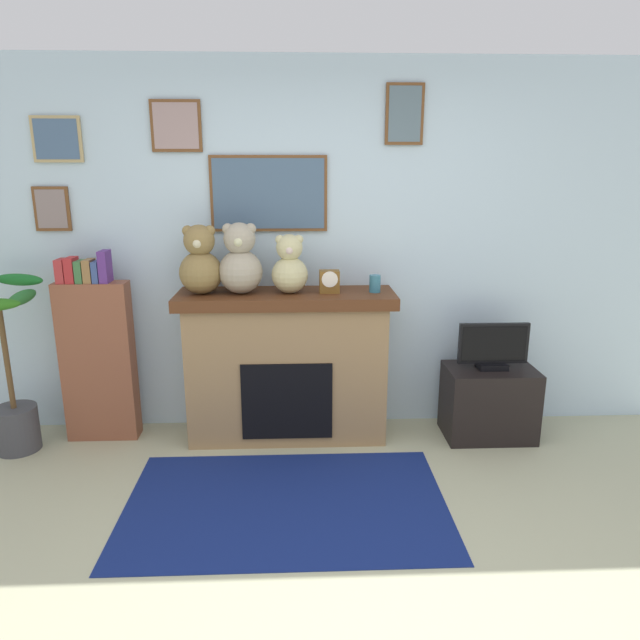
{
  "coord_description": "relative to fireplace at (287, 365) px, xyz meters",
  "views": [
    {
      "loc": [
        -0.17,
        -2.1,
        1.88
      ],
      "look_at": [
        -0.02,
        1.72,
        0.86
      ],
      "focal_mm": 32.16,
      "sensor_mm": 36.0,
      "label": 1
    }
  ],
  "objects": [
    {
      "name": "potted_plant",
      "position": [
        -1.85,
        -0.16,
        -0.03
      ],
      "size": [
        0.55,
        0.58,
        1.19
      ],
      "color": "#3F3F44",
      "rests_on": "ground_plane"
    },
    {
      "name": "back_wall",
      "position": [
        0.24,
        0.28,
        0.77
      ],
      "size": [
        5.2,
        0.15,
        2.6
      ],
      "color": "silver",
      "rests_on": "ground_plane"
    },
    {
      "name": "fireplace",
      "position": [
        0.0,
        0.0,
        0.0
      ],
      "size": [
        1.48,
        0.5,
        1.05
      ],
      "color": "#96744D",
      "rests_on": "ground_plane"
    },
    {
      "name": "area_rug",
      "position": [
        0.0,
        -0.9,
        -0.53
      ],
      "size": [
        1.84,
        1.16,
        0.01
      ],
      "primitive_type": "cube",
      "color": "navy",
      "rests_on": "ground_plane"
    },
    {
      "name": "tv_stand",
      "position": [
        1.43,
        -0.08,
        -0.28
      ],
      "size": [
        0.62,
        0.4,
        0.51
      ],
      "primitive_type": "cube",
      "color": "black",
      "rests_on": "ground_plane"
    },
    {
      "name": "mantel_clock",
      "position": [
        0.29,
        -0.02,
        0.6
      ],
      "size": [
        0.13,
        0.1,
        0.15
      ],
      "color": "brown",
      "rests_on": "fireplace"
    },
    {
      "name": "teddy_bear_tan",
      "position": [
        -0.56,
        -0.02,
        0.73
      ],
      "size": [
        0.29,
        0.29,
        0.46
      ],
      "color": "olive",
      "rests_on": "fireplace"
    },
    {
      "name": "teddy_bear_cream",
      "position": [
        0.03,
        -0.02,
        0.7
      ],
      "size": [
        0.25,
        0.25,
        0.4
      ],
      "color": "#C4BC88",
      "rests_on": "fireplace"
    },
    {
      "name": "ground_plane",
      "position": [
        0.25,
        -1.72,
        -0.53
      ],
      "size": [
        12.0,
        12.0,
        0.0
      ],
      "primitive_type": "plane",
      "color": "#B0B08D"
    },
    {
      "name": "television",
      "position": [
        1.43,
        -0.08,
        0.13
      ],
      "size": [
        0.49,
        0.14,
        0.33
      ],
      "color": "black",
      "rests_on": "tv_stand"
    },
    {
      "name": "teddy_bear_brown",
      "position": [
        -0.3,
        -0.02,
        0.73
      ],
      "size": [
        0.29,
        0.29,
        0.47
      ],
      "color": "#A39983",
      "rests_on": "fireplace"
    },
    {
      "name": "bookshelf",
      "position": [
        -1.32,
        0.02,
        0.08
      ],
      "size": [
        0.49,
        0.16,
        1.34
      ],
      "color": "brown",
      "rests_on": "ground_plane"
    },
    {
      "name": "candle_jar",
      "position": [
        0.61,
        -0.02,
        0.58
      ],
      "size": [
        0.08,
        0.08,
        0.12
      ],
      "primitive_type": "cylinder",
      "color": "teal",
      "rests_on": "fireplace"
    }
  ]
}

